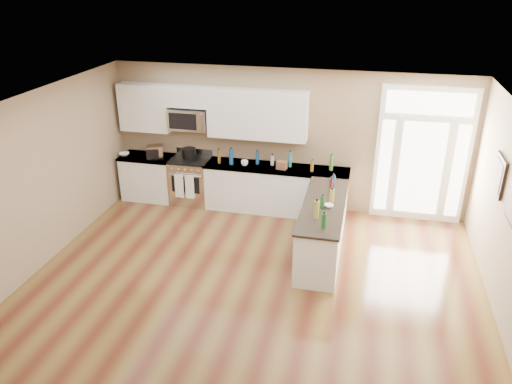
% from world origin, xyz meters
% --- Properties ---
extents(ground, '(8.00, 8.00, 0.00)m').
position_xyz_m(ground, '(0.00, 0.00, 0.00)').
color(ground, '#562718').
extents(room_shell, '(8.00, 8.00, 8.00)m').
position_xyz_m(room_shell, '(0.00, 0.00, 1.71)').
color(room_shell, '#927A5C').
rests_on(room_shell, ground).
extents(back_cabinet_left, '(1.10, 0.66, 0.94)m').
position_xyz_m(back_cabinet_left, '(-2.87, 3.69, 0.44)').
color(back_cabinet_left, white).
rests_on(back_cabinet_left, ground).
extents(back_cabinet_right, '(2.85, 0.66, 0.94)m').
position_xyz_m(back_cabinet_right, '(-0.16, 3.69, 0.44)').
color(back_cabinet_right, white).
rests_on(back_cabinet_right, ground).
extents(peninsula_cabinet, '(0.69, 2.32, 0.94)m').
position_xyz_m(peninsula_cabinet, '(0.93, 2.24, 0.43)').
color(peninsula_cabinet, white).
rests_on(peninsula_cabinet, ground).
extents(upper_cabinet_left, '(1.04, 0.33, 0.95)m').
position_xyz_m(upper_cabinet_left, '(-2.88, 3.83, 1.93)').
color(upper_cabinet_left, white).
rests_on(upper_cabinet_left, room_shell).
extents(upper_cabinet_right, '(1.94, 0.33, 0.95)m').
position_xyz_m(upper_cabinet_right, '(-0.57, 3.83, 1.93)').
color(upper_cabinet_right, white).
rests_on(upper_cabinet_right, room_shell).
extents(upper_cabinet_short, '(0.82, 0.33, 0.40)m').
position_xyz_m(upper_cabinet_short, '(-1.95, 3.83, 2.20)').
color(upper_cabinet_short, white).
rests_on(upper_cabinet_short, room_shell).
extents(microwave, '(0.78, 0.41, 0.42)m').
position_xyz_m(microwave, '(-1.95, 3.80, 1.76)').
color(microwave, silver).
rests_on(microwave, room_shell).
extents(entry_door, '(1.70, 0.10, 2.60)m').
position_xyz_m(entry_door, '(2.55, 3.95, 1.30)').
color(entry_door, white).
rests_on(entry_door, ground).
extents(wall_art_near, '(0.05, 0.58, 0.58)m').
position_xyz_m(wall_art_near, '(3.47, 2.20, 1.70)').
color(wall_art_near, black).
rests_on(wall_art_near, room_shell).
extents(kitchen_range, '(0.78, 0.69, 1.08)m').
position_xyz_m(kitchen_range, '(-1.94, 3.69, 0.48)').
color(kitchen_range, silver).
rests_on(kitchen_range, ground).
extents(stockpot, '(0.36, 0.36, 0.21)m').
position_xyz_m(stockpot, '(-1.98, 3.77, 1.06)').
color(stockpot, black).
rests_on(stockpot, kitchen_range).
extents(toaster_oven, '(0.38, 0.34, 0.27)m').
position_xyz_m(toaster_oven, '(-2.65, 3.61, 1.08)').
color(toaster_oven, silver).
rests_on(toaster_oven, back_cabinet_left).
extents(cardboard_box, '(0.21, 0.17, 0.16)m').
position_xyz_m(cardboard_box, '(-0.03, 3.61, 1.02)').
color(cardboard_box, brown).
rests_on(cardboard_box, back_cabinet_right).
extents(bowl_left, '(0.28, 0.28, 0.05)m').
position_xyz_m(bowl_left, '(-3.35, 3.62, 0.97)').
color(bowl_left, white).
rests_on(bowl_left, back_cabinet_left).
extents(bowl_peninsula, '(0.16, 0.16, 0.05)m').
position_xyz_m(bowl_peninsula, '(1.02, 2.13, 0.96)').
color(bowl_peninsula, white).
rests_on(bowl_peninsula, peninsula_cabinet).
extents(cup_counter, '(0.16, 0.16, 0.11)m').
position_xyz_m(cup_counter, '(-0.78, 3.62, 0.99)').
color(cup_counter, white).
rests_on(cup_counter, back_cabinet_right).
extents(counter_bottles, '(2.41, 2.44, 0.31)m').
position_xyz_m(counter_bottles, '(0.27, 3.01, 1.07)').
color(counter_bottles, '#19591E').
rests_on(counter_bottles, back_cabinet_right).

